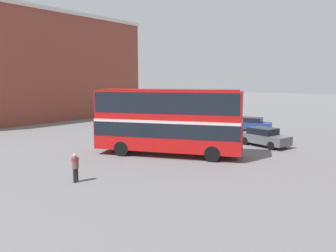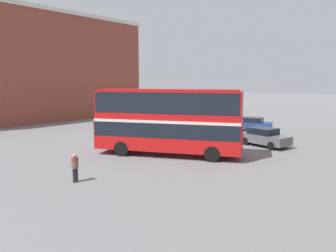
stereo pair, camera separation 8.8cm
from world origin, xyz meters
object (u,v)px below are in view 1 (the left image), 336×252
(parked_car_kerb_near, at_px, (264,137))
(parked_car_kerb_far, at_px, (249,124))
(double_decker_bus, at_px, (168,118))
(pedestrian_foreground, at_px, (75,165))

(parked_car_kerb_near, height_order, parked_car_kerb_far, parked_car_kerb_near)
(double_decker_bus, xyz_separation_m, pedestrian_foreground, (0.19, -8.05, -1.78))
(double_decker_bus, distance_m, pedestrian_foreground, 8.25)
(double_decker_bus, bearing_deg, parked_car_kerb_far, 67.89)
(pedestrian_foreground, relative_size, parked_car_kerb_near, 0.35)
(pedestrian_foreground, xyz_separation_m, parked_car_kerb_near, (3.81, 15.68, -0.19))
(double_decker_bus, height_order, pedestrian_foreground, double_decker_bus)
(pedestrian_foreground, distance_m, parked_car_kerb_near, 16.14)
(pedestrian_foreground, relative_size, parked_car_kerb_far, 0.32)
(double_decker_bus, relative_size, parked_car_kerb_near, 2.38)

